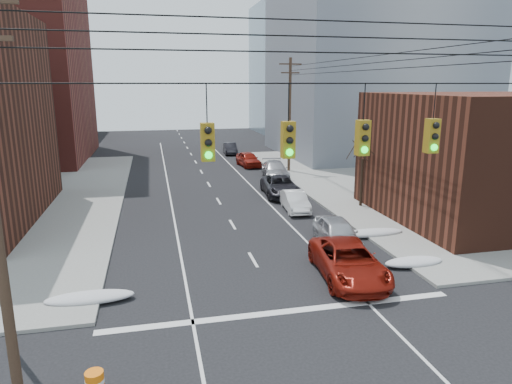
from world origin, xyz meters
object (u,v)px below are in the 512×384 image
parked_car_a (337,233)px  parked_car_d (275,170)px  parked_car_c (280,186)px  parked_car_f (230,148)px  red_pickup (349,262)px  parked_car_e (248,159)px  parked_car_b (295,201)px

parked_car_a → parked_car_d: parked_car_a is taller
parked_car_c → parked_car_f: bearing=95.1°
red_pickup → parked_car_d: (2.67, 22.50, -0.02)m
red_pickup → parked_car_c: 15.86m
parked_car_a → parked_car_f: 34.33m
parked_car_a → parked_car_e: 25.24m
parked_car_b → parked_car_e: parked_car_e is taller
parked_car_e → parked_car_d: bearing=-85.7°
parked_car_d → parked_car_a: bearing=-88.1°
parked_car_d → parked_car_f: bearing=102.6°
parked_car_d → parked_car_f: parked_car_d is taller
parked_car_e → parked_car_a: bearing=-96.7°
red_pickup → parked_car_d: bearing=89.1°
red_pickup → parked_car_c: red_pickup is taller
parked_car_c → parked_car_f: parked_car_c is taller
parked_car_b → parked_car_c: size_ratio=0.75×
parked_car_b → parked_car_f: parked_car_f is taller
parked_car_a → parked_car_f: (0.00, 34.33, -0.09)m
red_pickup → parked_car_c: bearing=91.3°
red_pickup → parked_car_a: size_ratio=1.22×
parked_car_a → parked_car_c: size_ratio=0.86×
parked_car_c → parked_car_f: 22.37m
red_pickup → parked_car_c: size_ratio=1.04×
parked_car_a → parked_car_e: bearing=94.0°
parked_car_b → parked_car_f: 26.85m
red_pickup → parked_car_f: red_pickup is taller
parked_car_d → parked_car_e: bearing=106.9°
parked_car_e → parked_car_c: bearing=-96.7°
parked_car_a → parked_car_b: bearing=95.0°
parked_car_c → parked_car_d: 6.84m
parked_car_c → parked_car_a: bearing=-86.4°
parked_car_b → red_pickup: bearing=-90.6°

